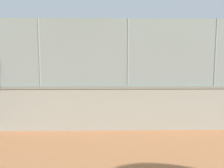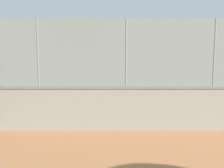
{
  "view_description": "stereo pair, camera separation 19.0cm",
  "coord_description": "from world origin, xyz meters",
  "px_view_note": "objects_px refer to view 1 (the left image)",
  "views": [
    {
      "loc": [
        0.53,
        21.09,
        2.68
      ],
      "look_at": [
        0.19,
        8.77,
        1.2
      ],
      "focal_mm": 38.18,
      "sensor_mm": 36.0,
      "label": 1
    },
    {
      "loc": [
        0.34,
        21.09,
        2.68
      ],
      "look_at": [
        0.19,
        8.77,
        1.2
      ],
      "focal_mm": 38.18,
      "sensor_mm": 36.0,
      "label": 2
    }
  ],
  "objects_px": {
    "player_crossing_court": "(203,92)",
    "sports_ball": "(90,78)",
    "player_near_wall_returning": "(25,91)",
    "player_foreground_swinging": "(82,77)",
    "courtside_bench": "(90,106)"
  },
  "relations": [
    {
      "from": "courtside_bench",
      "to": "player_near_wall_returning",
      "type": "bearing_deg",
      "value": -29.56
    },
    {
      "from": "player_foreground_swinging",
      "to": "courtside_bench",
      "type": "height_order",
      "value": "player_foreground_swinging"
    },
    {
      "from": "player_near_wall_returning",
      "to": "player_foreground_swinging",
      "type": "bearing_deg",
      "value": -106.58
    },
    {
      "from": "player_near_wall_returning",
      "to": "courtside_bench",
      "type": "distance_m",
      "value": 4.01
    },
    {
      "from": "player_foreground_swinging",
      "to": "courtside_bench",
      "type": "relative_size",
      "value": 0.95
    },
    {
      "from": "player_near_wall_returning",
      "to": "sports_ball",
      "type": "distance_m",
      "value": 6.07
    },
    {
      "from": "player_crossing_court",
      "to": "sports_ball",
      "type": "xyz_separation_m",
      "value": [
        5.6,
        -6.76,
        0.04
      ]
    },
    {
      "from": "player_foreground_swinging",
      "to": "player_near_wall_returning",
      "type": "distance_m",
      "value": 7.86
    },
    {
      "from": "player_near_wall_returning",
      "to": "courtside_bench",
      "type": "xyz_separation_m",
      "value": [
        -3.47,
        1.97,
        -0.39
      ]
    },
    {
      "from": "player_near_wall_returning",
      "to": "sports_ball",
      "type": "xyz_separation_m",
      "value": [
        -3.05,
        -5.25,
        0.21
      ]
    },
    {
      "from": "player_crossing_court",
      "to": "courtside_bench",
      "type": "relative_size",
      "value": 1.07
    },
    {
      "from": "player_near_wall_returning",
      "to": "courtside_bench",
      "type": "height_order",
      "value": "player_near_wall_returning"
    },
    {
      "from": "player_crossing_court",
      "to": "sports_ball",
      "type": "distance_m",
      "value": 8.78
    },
    {
      "from": "player_foreground_swinging",
      "to": "player_near_wall_returning",
      "type": "bearing_deg",
      "value": 73.42
    },
    {
      "from": "courtside_bench",
      "to": "player_foreground_swinging",
      "type": "bearing_deg",
      "value": -82.63
    }
  ]
}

